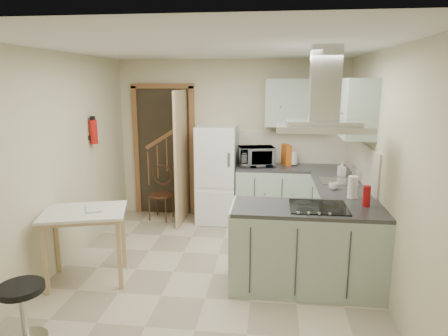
# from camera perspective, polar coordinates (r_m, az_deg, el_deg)

# --- Properties ---
(floor) EXTENTS (4.20, 4.20, 0.00)m
(floor) POSITION_cam_1_polar(r_m,az_deg,el_deg) (4.74, -1.60, -14.87)
(floor) COLOR #C4B598
(floor) RESTS_ON ground
(ceiling) EXTENTS (4.20, 4.20, 0.00)m
(ceiling) POSITION_cam_1_polar(r_m,az_deg,el_deg) (4.23, -1.81, 16.84)
(ceiling) COLOR silver
(ceiling) RESTS_ON back_wall
(back_wall) EXTENTS (3.60, 0.00, 3.60)m
(back_wall) POSITION_cam_1_polar(r_m,az_deg,el_deg) (6.37, 1.11, 4.05)
(back_wall) COLOR beige
(back_wall) RESTS_ON floor
(left_wall) EXTENTS (0.00, 4.20, 4.20)m
(left_wall) POSITION_cam_1_polar(r_m,az_deg,el_deg) (4.91, -22.94, 0.58)
(left_wall) COLOR beige
(left_wall) RESTS_ON floor
(right_wall) EXTENTS (0.00, 4.20, 4.20)m
(right_wall) POSITION_cam_1_polar(r_m,az_deg,el_deg) (4.43, 22.01, -0.54)
(right_wall) COLOR beige
(right_wall) RESTS_ON floor
(doorway) EXTENTS (1.10, 0.12, 2.10)m
(doorway) POSITION_cam_1_polar(r_m,az_deg,el_deg) (6.57, -8.52, 2.41)
(doorway) COLOR brown
(doorway) RESTS_ON floor
(fridge) EXTENTS (0.60, 0.60, 1.50)m
(fridge) POSITION_cam_1_polar(r_m,az_deg,el_deg) (6.19, -1.04, -0.90)
(fridge) COLOR white
(fridge) RESTS_ON floor
(counter_back) EXTENTS (1.08, 0.60, 0.90)m
(counter_back) POSITION_cam_1_polar(r_m,az_deg,el_deg) (6.21, 6.88, -3.80)
(counter_back) COLOR #9EB2A0
(counter_back) RESTS_ON floor
(counter_right) EXTENTS (0.60, 1.95, 0.90)m
(counter_right) POSITION_cam_1_polar(r_m,az_deg,el_deg) (5.63, 15.48, -5.88)
(counter_right) COLOR #9EB2A0
(counter_right) RESTS_ON floor
(splashback) EXTENTS (1.68, 0.02, 0.50)m
(splashback) POSITION_cam_1_polar(r_m,az_deg,el_deg) (6.35, 9.75, 2.93)
(splashback) COLOR beige
(splashback) RESTS_ON counter_back
(wall_cabinet_back) EXTENTS (0.85, 0.35, 0.70)m
(wall_cabinet_back) POSITION_cam_1_polar(r_m,az_deg,el_deg) (6.11, 9.97, 9.17)
(wall_cabinet_back) COLOR #9EB2A0
(wall_cabinet_back) RESTS_ON back_wall
(wall_cabinet_right) EXTENTS (0.35, 0.90, 0.70)m
(wall_cabinet_right) POSITION_cam_1_polar(r_m,az_deg,el_deg) (5.13, 18.22, 8.18)
(wall_cabinet_right) COLOR #9EB2A0
(wall_cabinet_right) RESTS_ON right_wall
(peninsula) EXTENTS (1.55, 0.65, 0.90)m
(peninsula) POSITION_cam_1_polar(r_m,az_deg,el_deg) (4.36, 11.70, -11.13)
(peninsula) COLOR #9EB2A0
(peninsula) RESTS_ON floor
(hob) EXTENTS (0.58, 0.50, 0.01)m
(hob) POSITION_cam_1_polar(r_m,az_deg,el_deg) (4.21, 13.33, -5.43)
(hob) COLOR black
(hob) RESTS_ON peninsula
(extractor_hood) EXTENTS (0.90, 0.55, 0.10)m
(extractor_hood) POSITION_cam_1_polar(r_m,az_deg,el_deg) (4.05, 13.91, 5.62)
(extractor_hood) COLOR silver
(extractor_hood) RESTS_ON ceiling
(sink) EXTENTS (0.45, 0.40, 0.01)m
(sink) POSITION_cam_1_polar(r_m,az_deg,el_deg) (5.34, 16.02, -1.82)
(sink) COLOR silver
(sink) RESTS_ON counter_right
(fire_extinguisher) EXTENTS (0.10, 0.10, 0.32)m
(fire_extinguisher) POSITION_cam_1_polar(r_m,az_deg,el_deg) (5.64, -18.14, 4.92)
(fire_extinguisher) COLOR #B2140F
(fire_extinguisher) RESTS_ON left_wall
(drop_leaf_table) EXTENTS (1.01, 0.86, 0.81)m
(drop_leaf_table) POSITION_cam_1_polar(r_m,az_deg,el_deg) (4.69, -19.02, -10.46)
(drop_leaf_table) COLOR #D1B980
(drop_leaf_table) RESTS_ON floor
(bentwood_chair) EXTENTS (0.40, 0.40, 0.79)m
(bentwood_chair) POSITION_cam_1_polar(r_m,az_deg,el_deg) (6.42, -9.00, -3.87)
(bentwood_chair) COLOR #542C1C
(bentwood_chair) RESTS_ON floor
(stool) EXTENTS (0.49, 0.49, 0.51)m
(stool) POSITION_cam_1_polar(r_m,az_deg,el_deg) (3.96, -26.73, -17.99)
(stool) COLOR black
(stool) RESTS_ON floor
(microwave) EXTENTS (0.60, 0.47, 0.29)m
(microwave) POSITION_cam_1_polar(r_m,az_deg,el_deg) (6.08, 4.61, 1.67)
(microwave) COLOR black
(microwave) RESTS_ON counter_back
(kettle) EXTENTS (0.17, 0.17, 0.23)m
(kettle) POSITION_cam_1_polar(r_m,az_deg,el_deg) (6.21, 9.76, 1.44)
(kettle) COLOR white
(kettle) RESTS_ON counter_back
(cereal_box) EXTENTS (0.15, 0.23, 0.32)m
(cereal_box) POSITION_cam_1_polar(r_m,az_deg,el_deg) (6.19, 8.90, 1.88)
(cereal_box) COLOR #CD5C18
(cereal_box) RESTS_ON counter_back
(soap_bottle) EXTENTS (0.11, 0.11, 0.20)m
(soap_bottle) POSITION_cam_1_polar(r_m,az_deg,el_deg) (5.64, 16.48, -0.09)
(soap_bottle) COLOR silver
(soap_bottle) RESTS_ON counter_right
(paper_towel) EXTENTS (0.13, 0.13, 0.26)m
(paper_towel) POSITION_cam_1_polar(r_m,az_deg,el_deg) (4.61, 17.89, -2.58)
(paper_towel) COLOR white
(paper_towel) RESTS_ON counter_right
(cup) EXTENTS (0.14, 0.14, 0.09)m
(cup) POSITION_cam_1_polar(r_m,az_deg,el_deg) (4.92, 15.37, -2.52)
(cup) COLOR silver
(cup) RESTS_ON counter_right
(red_bottle) EXTENTS (0.09, 0.09, 0.22)m
(red_bottle) POSITION_cam_1_polar(r_m,az_deg,el_deg) (4.37, 19.71, -3.80)
(red_bottle) COLOR #B00F13
(red_bottle) RESTS_ON peninsula
(book) EXTENTS (0.25, 0.28, 0.10)m
(book) POSITION_cam_1_polar(r_m,az_deg,el_deg) (4.54, -19.19, -5.16)
(book) COLOR #A23736
(book) RESTS_ON drop_leaf_table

